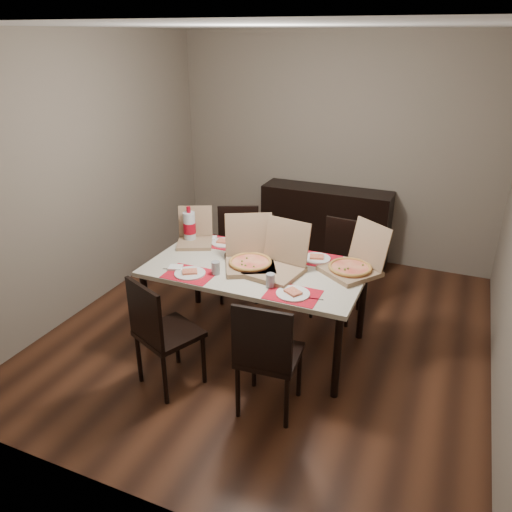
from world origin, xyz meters
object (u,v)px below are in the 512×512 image
(chair_far_right, at_px, (340,264))
(pizza_box_center, at_px, (250,260))
(sideboard, at_px, (325,225))
(soda_bottle, at_px, (190,227))
(dining_table, at_px, (256,274))
(chair_near_right, at_px, (267,354))
(dip_bowl, at_px, (280,257))
(chair_far_left, at_px, (239,248))
(chair_near_left, at_px, (160,330))

(chair_far_right, distance_m, pizza_box_center, 1.07)
(sideboard, bearing_deg, soda_bottle, -116.23)
(dining_table, distance_m, chair_near_right, 0.93)
(chair_far_right, distance_m, dip_bowl, 0.77)
(sideboard, xyz_separation_m, chair_far_left, (-0.60, -1.17, 0.06))
(chair_far_right, xyz_separation_m, dip_bowl, (-0.40, -0.61, 0.25))
(chair_far_right, bearing_deg, sideboard, 112.58)
(chair_far_left, relative_size, soda_bottle, 2.68)
(pizza_box_center, bearing_deg, chair_near_right, -59.18)
(soda_bottle, bearing_deg, chair_near_right, -41.49)
(sideboard, bearing_deg, dining_table, -91.63)
(dip_bowl, bearing_deg, soda_bottle, 177.90)
(dining_table, distance_m, chair_far_right, 1.01)
(dining_table, distance_m, soda_bottle, 0.86)
(dining_table, height_order, chair_far_right, chair_far_right)
(chair_far_right, height_order, soda_bottle, soda_bottle)
(sideboard, bearing_deg, chair_near_right, -82.47)
(chair_far_right, relative_size, soda_bottle, 2.68)
(sideboard, xyz_separation_m, pizza_box_center, (-0.11, -1.99, 0.36))
(soda_bottle, bearing_deg, chair_near_left, -71.74)
(dining_table, xyz_separation_m, chair_far_right, (0.53, 0.84, -0.17))
(sideboard, relative_size, chair_far_left, 1.61)
(chair_far_left, height_order, pizza_box_center, pizza_box_center)
(chair_near_left, bearing_deg, pizza_box_center, 66.00)
(chair_near_right, xyz_separation_m, pizza_box_center, (-0.48, 0.80, 0.30))
(chair_far_left, xyz_separation_m, soda_bottle, (-0.25, -0.54, 0.39))
(chair_near_left, xyz_separation_m, chair_far_left, (-0.12, 1.65, 0.00))
(sideboard, height_order, dining_table, sideboard)
(sideboard, height_order, chair_far_left, chair_far_left)
(chair_near_right, distance_m, chair_far_left, 1.88)
(chair_near_left, relative_size, dip_bowl, 7.73)
(dining_table, xyz_separation_m, dip_bowl, (0.13, 0.23, 0.08))
(sideboard, distance_m, dining_table, 1.99)
(chair_far_right, bearing_deg, dip_bowl, -123.10)
(chair_near_left, relative_size, soda_bottle, 2.68)
(chair_near_right, relative_size, chair_far_right, 1.00)
(chair_near_right, relative_size, dip_bowl, 7.73)
(dining_table, xyz_separation_m, chair_far_left, (-0.54, 0.81, -0.17))
(chair_near_right, xyz_separation_m, chair_far_right, (0.10, 1.65, 0.00))
(soda_bottle, bearing_deg, chair_far_right, 23.66)
(dip_bowl, bearing_deg, chair_near_right, -74.21)
(sideboard, xyz_separation_m, chair_near_left, (-0.48, -2.82, 0.06))
(chair_far_left, distance_m, pizza_box_center, 1.00)
(chair_near_left, distance_m, chair_near_right, 0.85)
(chair_near_right, bearing_deg, chair_far_left, 120.90)
(chair_near_left, distance_m, pizza_box_center, 0.96)
(dining_table, relative_size, soda_bottle, 5.19)
(pizza_box_center, xyz_separation_m, dip_bowl, (0.18, 0.24, -0.05))
(chair_near_left, bearing_deg, soda_bottle, 108.26)
(chair_far_right, height_order, pizza_box_center, pizza_box_center)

